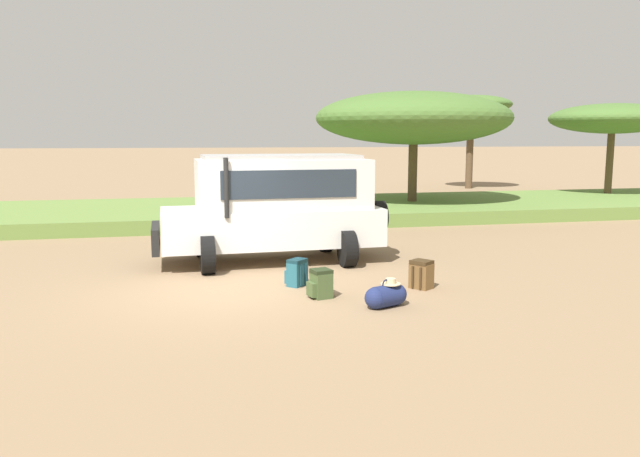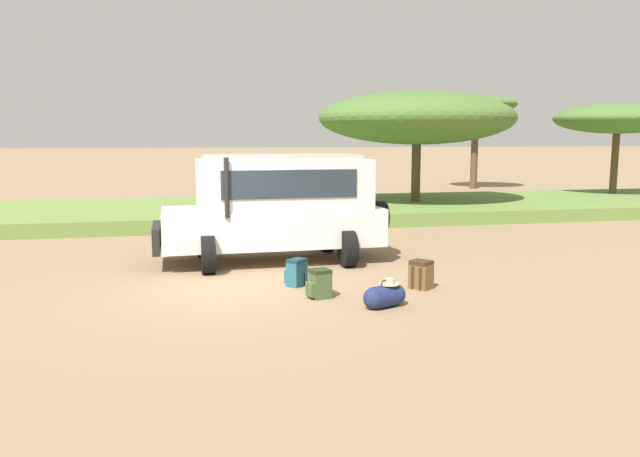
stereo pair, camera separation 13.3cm
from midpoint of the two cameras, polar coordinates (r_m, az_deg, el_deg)
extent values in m
plane|color=#8C7051|center=(11.87, -8.12, -5.53)|extent=(320.00, 320.00, 0.00)
cube|color=olive|center=(22.15, -9.97, 1.46)|extent=(120.00, 7.00, 0.44)
cube|color=silver|center=(14.25, -4.10, 0.22)|extent=(4.95, 2.03, 0.84)
cube|color=silver|center=(14.19, -3.14, 4.13)|extent=(3.87, 1.88, 1.10)
cube|color=#232D38|center=(14.01, -9.30, 3.77)|extent=(0.10, 1.56, 0.77)
cube|color=#232D38|center=(13.30, -2.45, 4.07)|extent=(2.94, 0.12, 0.60)
cube|color=#232D38|center=(15.08, -3.76, 4.57)|extent=(2.94, 0.12, 0.60)
cube|color=#B7B7B7|center=(14.15, -3.36, 6.55)|extent=(3.47, 1.80, 0.10)
cube|color=black|center=(14.10, -14.45, -0.81)|extent=(0.20, 1.62, 0.56)
cylinder|color=black|center=(13.05, -8.24, 3.69)|extent=(0.10, 0.10, 1.25)
cylinder|color=black|center=(13.21, -9.91, -2.38)|extent=(0.30, 0.81, 0.80)
cylinder|color=black|center=(15.11, -10.37, -1.04)|extent=(0.30, 0.81, 0.80)
cylinder|color=black|center=(13.72, 2.86, -1.87)|extent=(0.30, 0.81, 0.80)
cylinder|color=black|center=(15.56, 0.86, -0.64)|extent=(0.30, 0.81, 0.80)
cylinder|color=black|center=(14.87, 5.79, 1.12)|extent=(0.24, 0.74, 0.74)
cube|color=#42562D|center=(11.12, 0.36, -5.21)|extent=(0.38, 0.41, 0.45)
cube|color=#42562D|center=(11.05, -0.55, -5.59)|extent=(0.14, 0.27, 0.25)
cube|color=#242F19|center=(11.06, 0.37, -3.92)|extent=(0.39, 0.40, 0.07)
cylinder|color=#242F19|center=(11.13, 1.35, -5.20)|extent=(0.04, 0.04, 0.38)
cylinder|color=#242F19|center=(11.26, 0.99, -5.03)|extent=(0.04, 0.04, 0.38)
cube|color=#235B6B|center=(12.00, -1.81, -4.18)|extent=(0.45, 0.45, 0.46)
cube|color=#235B6B|center=(12.10, -2.44, -4.35)|extent=(0.26, 0.26, 0.25)
cube|color=#13323A|center=(11.94, -1.82, -2.97)|extent=(0.44, 0.44, 0.07)
cylinder|color=#13323A|center=(11.85, -1.49, -4.34)|extent=(0.04, 0.04, 0.39)
cylinder|color=#13323A|center=(11.98, -1.01, -4.19)|extent=(0.04, 0.04, 0.39)
cube|color=brown|center=(11.93, 9.53, -4.33)|extent=(0.47, 0.49, 0.47)
cube|color=brown|center=(12.10, 10.01, -4.45)|extent=(0.23, 0.28, 0.26)
cube|color=#3A2A16|center=(11.87, 9.56, -3.07)|extent=(0.47, 0.48, 0.07)
cylinder|color=#3A2A16|center=(11.84, 8.73, -4.41)|extent=(0.04, 0.04, 0.40)
cylinder|color=#3A2A16|center=(11.74, 9.44, -4.53)|extent=(0.04, 0.04, 0.40)
cylinder|color=navy|center=(10.58, 6.28, -6.18)|extent=(0.56, 0.52, 0.37)
sphere|color=navy|center=(10.72, 7.21, -6.00)|extent=(0.37, 0.37, 0.37)
sphere|color=navy|center=(10.43, 5.32, -6.37)|extent=(0.37, 0.37, 0.37)
torus|color=#121834|center=(10.53, 6.30, -5.09)|extent=(0.16, 0.08, 0.16)
cylinder|color=beige|center=(10.59, 6.71, -5.06)|extent=(0.34, 0.34, 0.02)
cylinder|color=beige|center=(10.58, 6.71, -4.81)|extent=(0.17, 0.17, 0.09)
cylinder|color=brown|center=(23.69, 8.91, 4.67)|extent=(0.34, 0.34, 2.70)
ellipsoid|color=#476B2D|center=(23.65, 9.03, 9.94)|extent=(7.30, 6.58, 1.94)
cylinder|color=brown|center=(35.67, 14.04, 6.91)|extent=(0.38, 0.38, 4.16)
ellipsoid|color=#476B2D|center=(35.71, 14.19, 10.94)|extent=(4.43, 4.17, 1.02)
cylinder|color=brown|center=(29.41, 25.42, 5.02)|extent=(0.30, 0.30, 3.07)
ellipsoid|color=#476B2D|center=(29.39, 25.67, 9.05)|extent=(5.26, 4.90, 1.27)
camera|label=1|loc=(0.07, -89.70, 0.04)|focal=35.00mm
camera|label=2|loc=(0.07, 90.30, -0.04)|focal=35.00mm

